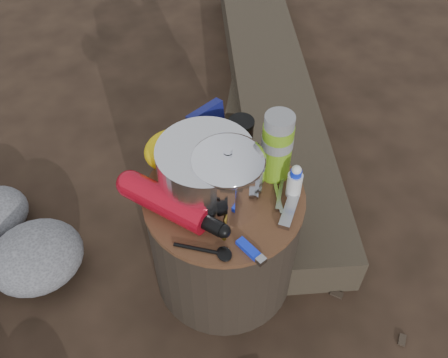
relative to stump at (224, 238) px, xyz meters
name	(u,v)px	position (x,y,z in m)	size (l,w,h in m)	color
ground	(224,273)	(0.00, 0.00, -0.21)	(60.00, 60.00, 0.00)	black
stump	(224,238)	(0.00, 0.00, 0.00)	(0.45, 0.45, 0.41)	black
log_main	(272,94)	(0.52, 0.72, -0.13)	(0.32, 1.88, 0.16)	#342C21
log_small	(259,50)	(0.63, 1.09, -0.16)	(0.20, 1.10, 0.09)	#342C21
foil_windscreen	(206,171)	(-0.04, 0.04, 0.28)	(0.26, 0.26, 0.16)	silver
camping_pot	(228,177)	(0.00, -0.02, 0.30)	(0.19, 0.19, 0.19)	white
fuel_bottle	(166,202)	(-0.16, 0.01, 0.24)	(0.08, 0.32, 0.08)	#B60B1D
thermos	(277,147)	(0.16, 0.02, 0.31)	(0.08, 0.08, 0.21)	#70A61B
travel_mug	(241,135)	(0.11, 0.15, 0.26)	(0.07, 0.07, 0.11)	black
stuff_sack	(172,150)	(-0.09, 0.17, 0.26)	(0.16, 0.13, 0.11)	yellow
food_pouch	(207,130)	(0.02, 0.19, 0.28)	(0.12, 0.03, 0.15)	navy
lighter	(248,249)	(-0.01, -0.19, 0.21)	(0.02, 0.09, 0.02)	#122DE7
multitool	(289,212)	(0.14, -0.12, 0.21)	(0.03, 0.11, 0.02)	#9F9FA3
pot_grabber	(278,194)	(0.14, -0.06, 0.21)	(0.03, 0.13, 0.01)	#9F9FA3
spork	(198,249)	(-0.13, -0.14, 0.21)	(0.03, 0.15, 0.01)	black
squeeze_bottle	(295,182)	(0.18, -0.07, 0.26)	(0.04, 0.04, 0.10)	silver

